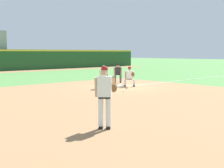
% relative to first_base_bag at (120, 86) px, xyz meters
% --- Properties ---
extents(ground_plane, '(160.00, 160.00, 0.00)m').
position_rel_first_base_bag_xyz_m(ground_plane, '(0.00, 0.00, -0.04)').
color(ground_plane, '#518942').
extents(infield_dirt_patch, '(18.00, 18.00, 0.01)m').
position_rel_first_base_bag_xyz_m(infield_dirt_patch, '(-4.06, -3.81, -0.04)').
color(infield_dirt_patch, '#9E754C').
rests_on(infield_dirt_patch, ground).
extents(foul_line_stripe, '(14.28, 0.10, 0.00)m').
position_rel_first_base_bag_xyz_m(foul_line_stripe, '(7.14, 0.00, -0.04)').
color(foul_line_stripe, white).
rests_on(foul_line_stripe, ground).
extents(first_base_bag, '(0.38, 0.38, 0.09)m').
position_rel_first_base_bag_xyz_m(first_base_bag, '(0.00, 0.00, 0.00)').
color(first_base_bag, white).
rests_on(first_base_bag, ground).
extents(baseball, '(0.07, 0.07, 0.07)m').
position_rel_first_base_bag_xyz_m(baseball, '(-1.76, -2.06, -0.01)').
color(baseball, white).
rests_on(baseball, ground).
extents(pitcher, '(0.85, 0.56, 1.86)m').
position_rel_first_base_bag_xyz_m(pitcher, '(-8.08, -7.60, 1.01)').
color(pitcher, black).
rests_on(pitcher, ground).
extents(first_baseman, '(0.77, 1.07, 1.34)m').
position_rel_first_base_bag_xyz_m(first_baseman, '(0.62, -0.29, 0.69)').
color(first_baseman, black).
rests_on(first_baseman, ground).
extents(baserunner, '(0.47, 0.62, 1.46)m').
position_rel_first_base_bag_xyz_m(baserunner, '(-1.34, 0.11, 0.75)').
color(baserunner, black).
rests_on(baserunner, ground).
extents(umpire, '(0.67, 0.67, 1.46)m').
position_rel_first_base_bag_xyz_m(umpire, '(1.90, 2.15, 0.75)').
color(umpire, black).
rests_on(umpire, ground).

